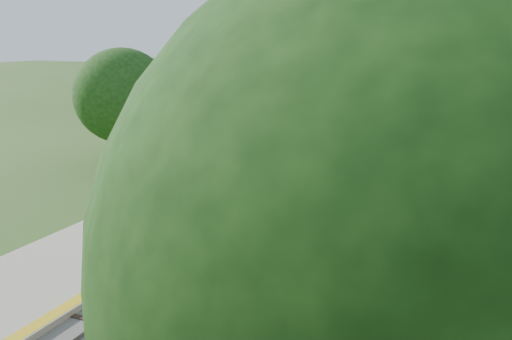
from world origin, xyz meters
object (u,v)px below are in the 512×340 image
at_px(signal_farside, 407,139).
at_px(signal_platform, 150,171).
at_px(train, 405,97).
at_px(signal_gantry, 421,80).
at_px(lamppost_far, 167,193).
at_px(station_building, 197,101).

bearing_deg(signal_farside, signal_platform, -120.36).
xyz_separation_m(train, signal_farside, (6.20, -38.63, 1.42)).
bearing_deg(signal_gantry, train, 117.36).
bearing_deg(lamppost_far, signal_gantry, 82.59).
height_order(signal_gantry, lamppost_far, signal_gantry).
distance_m(station_building, signal_gantry, 29.94).
relative_size(train, signal_platform, 19.13).
bearing_deg(signal_platform, station_building, 114.46).
distance_m(station_building, signal_farside, 22.06).
bearing_deg(station_building, signal_gantry, 56.62).
height_order(train, signal_platform, signal_platform).
height_order(station_building, signal_farside, station_building).
bearing_deg(signal_farside, train, 99.12).
height_order(signal_platform, signal_farside, signal_platform).
xyz_separation_m(signal_gantry, lamppost_far, (-6.10, -46.90, -2.58)).
relative_size(lamppost_far, signal_farside, 0.75).
xyz_separation_m(station_building, signal_farside, (20.20, -8.87, -0.55)).
distance_m(station_building, train, 32.95).
relative_size(station_building, signal_platform, 1.47).
height_order(train, signal_farside, signal_farside).
bearing_deg(signal_platform, signal_farside, 59.64).
bearing_deg(signal_gantry, signal_platform, -96.21).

